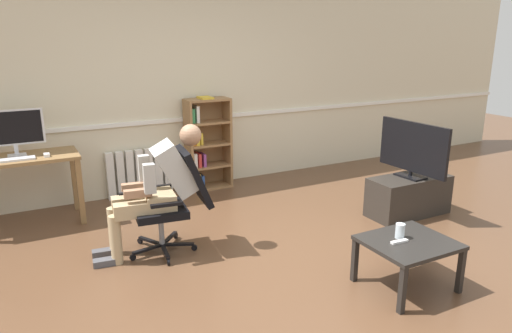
% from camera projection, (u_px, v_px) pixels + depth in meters
% --- Properties ---
extents(ground_plane, '(18.00, 18.00, 0.00)m').
position_uv_depth(ground_plane, '(286.00, 269.00, 4.08)').
color(ground_plane, brown).
extents(back_wall, '(12.00, 0.13, 2.70)m').
position_uv_depth(back_wall, '(180.00, 86.00, 5.97)').
color(back_wall, beige).
rests_on(back_wall, ground_plane).
extents(computer_desk, '(1.14, 0.57, 0.76)m').
position_uv_depth(computer_desk, '(21.00, 168.00, 4.87)').
color(computer_desk, olive).
rests_on(computer_desk, ground_plane).
extents(imac_monitor, '(0.59, 0.14, 0.48)m').
position_uv_depth(imac_monitor, '(13.00, 129.00, 4.82)').
color(imac_monitor, silver).
rests_on(imac_monitor, computer_desk).
extents(keyboard, '(0.37, 0.12, 0.02)m').
position_uv_depth(keyboard, '(15.00, 159.00, 4.69)').
color(keyboard, silver).
rests_on(keyboard, computer_desk).
extents(computer_mouse, '(0.06, 0.10, 0.03)m').
position_uv_depth(computer_mouse, '(47.00, 155.00, 4.84)').
color(computer_mouse, white).
rests_on(computer_mouse, computer_desk).
extents(bookshelf, '(0.57, 0.29, 1.21)m').
position_uv_depth(bookshelf, '(205.00, 145.00, 6.11)').
color(bookshelf, olive).
rests_on(bookshelf, ground_plane).
extents(radiator, '(0.81, 0.08, 0.60)m').
position_uv_depth(radiator, '(140.00, 173.00, 5.89)').
color(radiator, white).
rests_on(radiator, ground_plane).
extents(office_chair, '(0.81, 0.62, 0.98)m').
position_uv_depth(office_chair, '(176.00, 197.00, 4.33)').
color(office_chair, black).
rests_on(office_chair, ground_plane).
extents(person_seated, '(1.05, 0.43, 1.20)m').
position_uv_depth(person_seated, '(157.00, 187.00, 4.24)').
color(person_seated, tan).
rests_on(person_seated, ground_plane).
extents(tv_stand, '(0.95, 0.41, 0.44)m').
position_uv_depth(tv_stand, '(408.00, 196.00, 5.27)').
color(tv_stand, '#2D2823').
rests_on(tv_stand, ground_plane).
extents(tv_screen, '(0.22, 0.91, 0.62)m').
position_uv_depth(tv_screen, '(413.00, 149.00, 5.12)').
color(tv_screen, black).
rests_on(tv_screen, tv_stand).
extents(coffee_table, '(0.68, 0.59, 0.40)m').
position_uv_depth(coffee_table, '(408.00, 247.00, 3.71)').
color(coffee_table, black).
rests_on(coffee_table, ground_plane).
extents(drinking_glass, '(0.07, 0.07, 0.12)m').
position_uv_depth(drinking_glass, '(400.00, 231.00, 3.73)').
color(drinking_glass, silver).
rests_on(drinking_glass, coffee_table).
extents(spare_remote, '(0.15, 0.05, 0.02)m').
position_uv_depth(spare_remote, '(399.00, 242.00, 3.66)').
color(spare_remote, white).
rests_on(spare_remote, coffee_table).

